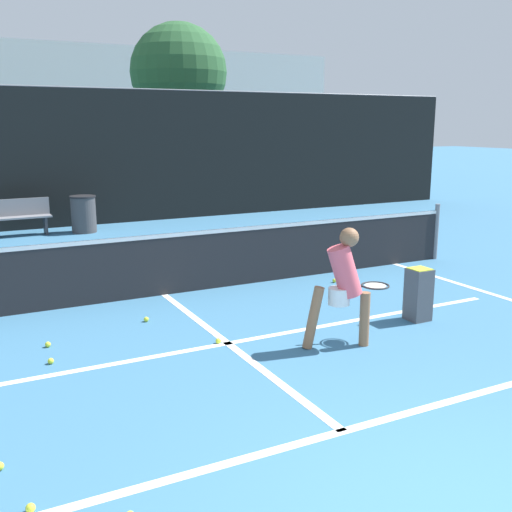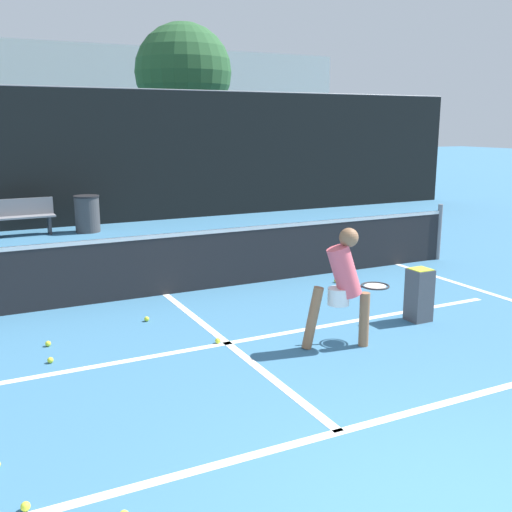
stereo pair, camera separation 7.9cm
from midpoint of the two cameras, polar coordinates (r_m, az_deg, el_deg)
court_baseline_near at (r=5.38m, az=8.40°, el=-16.22°), size 11.00×0.10×0.01m
court_service_line at (r=7.25m, az=-2.42°, el=-8.29°), size 8.25×0.10×0.01m
court_center_mark at (r=7.24m, az=-2.40°, el=-8.31°), size 0.10×4.70×0.01m
court_sideline_right at (r=9.88m, az=22.22°, el=-3.53°), size 0.10×5.70×0.01m
net at (r=9.20m, az=-8.47°, el=-0.59°), size 11.09×0.09×1.07m
fence_back at (r=15.89m, az=-16.79°, el=8.93°), size 24.00×0.06×3.46m
player_practicing at (r=6.99m, az=8.65°, el=-2.47°), size 1.19×0.44×1.43m
tennis_ball_scattered_0 at (r=4.66m, az=-20.62°, el=-21.42°), size 0.07×0.07×0.07m
tennis_ball_scattered_1 at (r=7.54m, az=-18.91°, el=-7.90°), size 0.07×0.07×0.07m
tennis_ball_scattered_2 at (r=9.99m, az=7.85°, el=-2.35°), size 0.07×0.07×0.07m
tennis_ball_scattered_4 at (r=7.24m, az=-3.34°, el=-8.06°), size 0.07×0.07×0.07m
tennis_ball_scattered_5 at (r=7.96m, az=10.39°, el=-6.32°), size 0.07×0.07×0.07m
tennis_ball_scattered_9 at (r=7.03m, az=-18.69°, el=-9.38°), size 0.07×0.07×0.07m
tennis_ball_scattered_11 at (r=8.13m, az=-10.10°, el=-5.92°), size 0.07×0.07×0.07m
ball_hopper at (r=8.24m, az=15.55°, el=-3.46°), size 0.28×0.28×0.71m
courtside_bench at (r=15.03m, az=-21.21°, el=3.58°), size 1.45×0.41×0.86m
trash_bin at (r=15.02m, az=-15.63°, el=3.90°), size 0.61×0.61×0.88m
parked_car at (r=20.95m, az=-9.39°, el=7.00°), size 1.71×4.36×1.47m
tree_mid at (r=21.59m, az=-22.98°, el=13.05°), size 3.11×3.11×3.63m
tree_east at (r=22.62m, az=-6.82°, el=16.93°), size 3.47×3.47×6.10m
building_far at (r=32.76m, az=-22.37°, el=12.76°), size 36.00×2.40×6.47m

